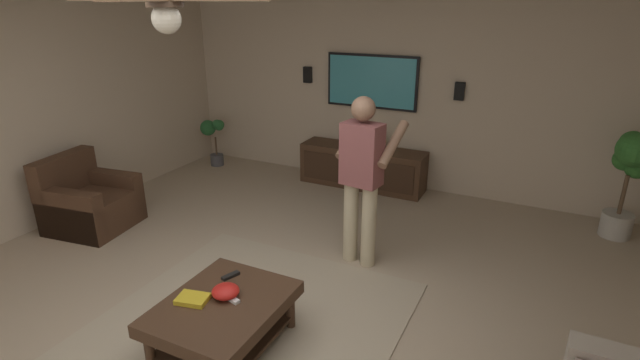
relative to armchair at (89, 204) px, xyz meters
name	(u,v)px	position (x,y,z in m)	size (l,w,h in m)	color
ground_plane	(240,338)	(-0.85, -2.63, -0.28)	(8.80, 8.80, 0.00)	tan
wall_back_tv	(398,85)	(2.86, -2.63, 1.09)	(0.10, 6.47, 2.74)	#C6B299
area_rug	(241,331)	(-0.79, -2.59, -0.27)	(2.54, 2.28, 0.01)	tan
armchair	(89,204)	(0.00, 0.00, 0.00)	(0.90, 0.91, 0.82)	#472D1E
coffee_table	(223,314)	(-0.99, -2.59, 0.02)	(1.00, 0.80, 0.40)	#422B1C
media_console	(362,167)	(2.53, -2.29, 0.00)	(0.45, 1.70, 0.55)	#422B1C
tv	(372,82)	(2.77, -2.29, 1.12)	(0.05, 1.25, 0.70)	black
person_standing	(362,172)	(0.63, -3.01, 0.65)	(0.59, 0.59, 1.64)	#C6B793
potted_plant_tall	(631,167)	(2.36, -5.32, 0.52)	(0.58, 0.39, 1.20)	#B7B2A8
potted_plant_short	(214,135)	(2.34, 0.07, 0.21)	(0.26, 0.39, 0.74)	#4C4C51
bowl	(226,291)	(-0.92, -2.58, 0.17)	(0.20, 0.20, 0.09)	red
remote_white	(231,299)	(-0.94, -2.64, 0.13)	(0.15, 0.04, 0.02)	white
remote_black	(231,276)	(-0.69, -2.45, 0.13)	(0.15, 0.04, 0.02)	black
book	(193,299)	(-1.07, -2.40, 0.14)	(0.22, 0.16, 0.04)	gold
vase_round	(378,141)	(2.54, -2.49, 0.38)	(0.22, 0.22, 0.22)	gold
wall_speaker_left	(460,91)	(2.78, -3.43, 1.08)	(0.06, 0.12, 0.22)	black
wall_speaker_right	(308,75)	(2.78, -1.32, 1.14)	(0.06, 0.12, 0.22)	black
ceiling_fan	(166,5)	(-1.19, -2.56, 2.13)	(1.19, 1.21, 0.46)	#4C3828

